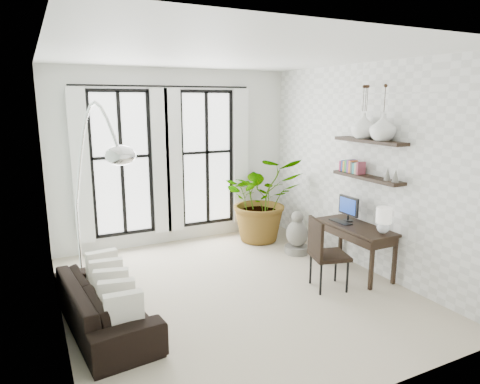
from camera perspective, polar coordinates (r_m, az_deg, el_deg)
floor at (r=6.20m, az=-0.68°, el=-13.06°), size 5.00×5.00×0.00m
ceiling at (r=5.64m, az=-0.77°, el=17.82°), size 5.00×5.00×0.00m
wall_left at (r=5.17m, az=-23.81°, el=-0.54°), size 0.00×5.00×5.00m
wall_right at (r=6.97m, az=16.20°, el=3.07°), size 0.00×5.00×5.00m
wall_back at (r=8.01m, az=-8.54°, el=4.54°), size 4.50×0.00×4.50m
windows at (r=7.89m, az=-9.75°, el=4.09°), size 3.26×0.13×2.65m
wall_shelves at (r=6.72m, az=16.49°, el=3.83°), size 0.25×1.30×0.60m
sofa at (r=5.45m, az=-17.65°, el=-14.00°), size 0.98×2.07×0.58m
throw_pillows at (r=5.38m, az=-16.72°, el=-11.87°), size 0.40×1.52×0.40m
plant at (r=8.10m, az=2.97°, el=-0.88°), size 1.76×1.62×1.63m
desk at (r=6.76m, az=15.46°, el=-4.84°), size 0.55×1.30×1.16m
desk_chair at (r=6.17m, az=11.05°, el=-7.52°), size 0.60×0.60×1.03m
arc_lamp at (r=5.67m, az=-18.90°, el=5.30°), size 0.77×1.71×2.63m
buddha at (r=7.59m, az=7.60°, el=-5.77°), size 0.42×0.42×0.76m
vase_a at (r=6.46m, az=18.52°, el=8.19°), size 0.37×0.37×0.38m
vase_b at (r=6.75m, az=16.12°, el=8.48°), size 0.37×0.37×0.38m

